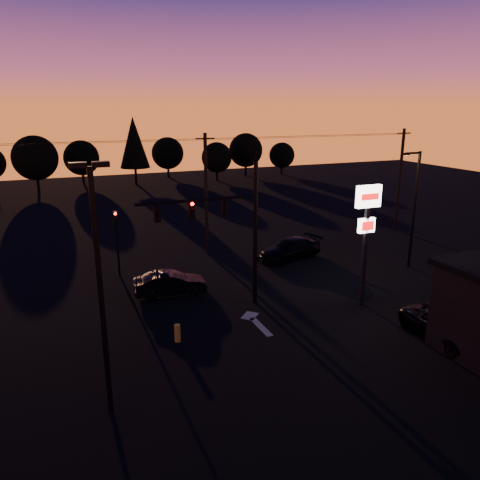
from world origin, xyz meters
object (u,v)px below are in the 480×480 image
object	(u,v)px
parking_lot_light	(99,276)
streetlight	(414,205)
car_right	(290,249)
secondary_signal	(117,234)
suv_parked	(447,328)
pylon_sign	(367,220)
car_mid	(170,283)
bollard	(177,333)
traffic_signal_mast	(228,221)

from	to	relation	value
parking_lot_light	streetlight	size ratio (longest dim) A/B	1.14
car_right	parking_lot_light	bearing A→B (deg)	-61.58
secondary_signal	streetlight	world-z (taller)	streetlight
streetlight	suv_parked	bearing A→B (deg)	-122.30
streetlight	pylon_sign	bearing A→B (deg)	-149.92
parking_lot_light	streetlight	world-z (taller)	parking_lot_light
parking_lot_light	car_mid	bearing A→B (deg)	64.14
parking_lot_light	car_mid	size ratio (longest dim) A/B	2.16
car_right	pylon_sign	bearing A→B (deg)	-14.97
secondary_signal	parking_lot_light	size ratio (longest dim) A/B	0.48
streetlight	car_right	bearing A→B (deg)	144.44
bollard	suv_parked	xyz separation A→B (m)	(11.93, -4.82, 0.23)
traffic_signal_mast	suv_parked	xyz separation A→B (m)	(8.20, -7.68, -4.27)
car_right	suv_parked	size ratio (longest dim) A/B	1.05
secondary_signal	bollard	size ratio (longest dim) A/B	5.02
car_mid	parking_lot_light	bearing A→B (deg)	161.38
pylon_sign	streetlight	xyz separation A→B (m)	(6.91, 4.00, -0.49)
pylon_sign	secondary_signal	bearing A→B (deg)	140.23
bollard	car_right	distance (m)	14.33
parking_lot_light	suv_parked	bearing A→B (deg)	-2.51
parking_lot_light	car_right	bearing A→B (deg)	42.17
traffic_signal_mast	suv_parked	world-z (taller)	traffic_signal_mast
secondary_signal	suv_parked	size ratio (longest dim) A/B	0.91
secondary_signal	car_right	distance (m)	12.43
pylon_sign	car_right	distance (m)	9.75
traffic_signal_mast	streetlight	size ratio (longest dim) A/B	1.07
parking_lot_light	bollard	distance (m)	7.35
traffic_signal_mast	secondary_signal	size ratio (longest dim) A/B	1.97
traffic_signal_mast	car_mid	size ratio (longest dim) A/B	2.02
car_right	suv_parked	bearing A→B (deg)	-10.00
parking_lot_light	streetlight	xyz separation A→B (m)	(21.41, 8.50, -0.85)
car_right	car_mid	bearing A→B (deg)	-85.04
car_mid	car_right	size ratio (longest dim) A/B	0.84
streetlight	car_right	distance (m)	9.05
streetlight	car_mid	bearing A→B (deg)	174.95
secondary_signal	streetlight	size ratio (longest dim) A/B	0.54
secondary_signal	bollard	distance (m)	10.69
bollard	parking_lot_light	bearing A→B (deg)	-131.61
traffic_signal_mast	suv_parked	bearing A→B (deg)	-43.10
traffic_signal_mast	pylon_sign	size ratio (longest dim) A/B	1.26
parking_lot_light	secondary_signal	bearing A→B (deg)	80.21
car_mid	suv_parked	size ratio (longest dim) A/B	0.88
car_mid	car_right	bearing A→B (deg)	-64.05
parking_lot_light	car_mid	xyz separation A→B (m)	(4.83, 9.97, -4.57)
car_mid	traffic_signal_mast	bearing A→B (deg)	-131.91
secondary_signal	car_right	world-z (taller)	secondary_signal
pylon_sign	bollard	distance (m)	11.72
traffic_signal_mast	streetlight	world-z (taller)	traffic_signal_mast
streetlight	car_mid	xyz separation A→B (m)	(-16.58, 1.47, -3.72)
parking_lot_light	car_right	xyz separation A→B (m)	(14.69, 13.30, -4.54)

